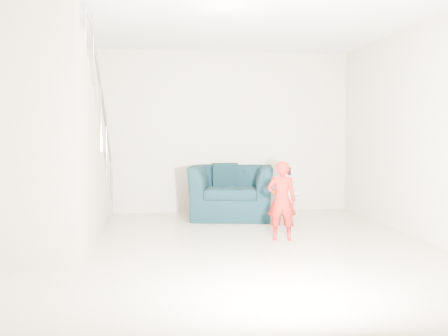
{
  "coord_description": "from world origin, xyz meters",
  "views": [
    {
      "loc": [
        -0.69,
        -5.22,
        1.3
      ],
      "look_at": [
        0.15,
        1.2,
        0.85
      ],
      "focal_mm": 38.0,
      "sensor_mm": 36.0,
      "label": 1
    }
  ],
  "objects_px": {
    "toddler": "(282,200)",
    "staircase": "(50,165)",
    "side_table": "(289,199)",
    "armchair": "(232,192)"
  },
  "relations": [
    {
      "from": "armchair",
      "to": "staircase",
      "type": "height_order",
      "value": "staircase"
    },
    {
      "from": "armchair",
      "to": "toddler",
      "type": "height_order",
      "value": "toddler"
    },
    {
      "from": "toddler",
      "to": "side_table",
      "type": "distance_m",
      "value": 1.91
    },
    {
      "from": "side_table",
      "to": "staircase",
      "type": "bearing_deg",
      "value": -153.2
    },
    {
      "from": "toddler",
      "to": "staircase",
      "type": "height_order",
      "value": "staircase"
    },
    {
      "from": "staircase",
      "to": "toddler",
      "type": "bearing_deg",
      "value": -2.1
    },
    {
      "from": "toddler",
      "to": "armchair",
      "type": "bearing_deg",
      "value": -65.7
    },
    {
      "from": "armchair",
      "to": "side_table",
      "type": "height_order",
      "value": "armchair"
    },
    {
      "from": "armchair",
      "to": "toddler",
      "type": "relative_size",
      "value": 1.28
    },
    {
      "from": "armchair",
      "to": "side_table",
      "type": "distance_m",
      "value": 0.99
    }
  ]
}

